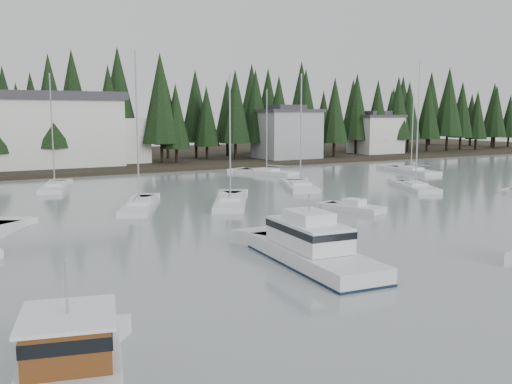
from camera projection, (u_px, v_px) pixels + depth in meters
far_shore_land at (53, 161)px, 98.92m from camera, size 240.00×54.00×1.00m
conifer_treeline at (66, 167)px, 89.43m from camera, size 200.00×22.00×20.00m
house_east_a at (287, 133)px, 99.42m from camera, size 10.60×8.48×9.25m
house_east_b at (376, 133)px, 111.95m from camera, size 9.54×7.42×8.25m
harbor_inn at (49, 130)px, 84.04m from camera, size 29.50×11.50×10.90m
cabin_cruiser_center at (312, 252)px, 31.54m from camera, size 4.17×10.74×4.51m
sailboat_2 at (300, 188)px, 63.43m from camera, size 6.48×9.47×13.11m
sailboat_5 at (267, 174)px, 78.37m from camera, size 6.15×9.34×12.09m
sailboat_6 at (230, 203)px, 52.43m from camera, size 7.51×10.52×12.30m
sailboat_8 at (55, 189)px, 62.55m from camera, size 5.09×9.46×13.09m
sailboat_9 at (139, 207)px, 50.04m from camera, size 6.40×10.07×14.21m
sailboat_10 at (411, 172)px, 80.74m from camera, size 4.50×10.68×11.61m
sailboat_11 at (415, 188)px, 62.90m from camera, size 6.04×9.05×14.54m
runabout_1 at (354, 209)px, 48.78m from camera, size 3.77×5.60×1.42m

